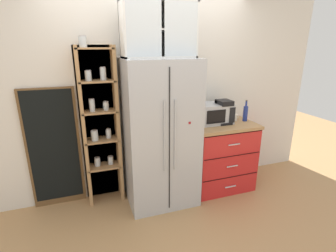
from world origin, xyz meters
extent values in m
plane|color=tan|center=(0.00, 0.00, 0.00)|extent=(10.54, 10.54, 0.00)
cube|color=silver|center=(0.00, 0.40, 1.27)|extent=(4.86, 0.10, 2.55)
cube|color=#B7BABF|center=(0.00, 0.02, 0.89)|extent=(0.84, 0.67, 1.78)
cube|color=black|center=(0.00, -0.32, 0.89)|extent=(0.01, 0.01, 1.64)
cylinder|color=#B7BABF|center=(-0.06, -0.33, 0.98)|extent=(0.02, 0.02, 0.80)
cylinder|color=#B7BABF|center=(0.06, -0.33, 0.98)|extent=(0.02, 0.02, 0.80)
cube|color=#A8161C|center=(0.23, -0.32, 1.10)|extent=(0.02, 0.01, 0.02)
cube|color=brown|center=(-0.67, 0.37, 0.96)|extent=(0.47, 0.04, 1.92)
cube|color=tan|center=(-0.87, 0.23, 0.96)|extent=(0.04, 0.23, 1.92)
cube|color=tan|center=(-0.48, 0.23, 0.96)|extent=(0.04, 0.23, 1.92)
cube|color=tan|center=(-0.67, 0.23, 0.46)|extent=(0.41, 0.23, 0.02)
cylinder|color=silver|center=(-0.75, 0.25, 0.53)|extent=(0.07, 0.07, 0.10)
cylinder|color=beige|center=(-0.75, 0.25, 0.51)|extent=(0.06, 0.06, 0.07)
cylinder|color=#B2B2B7|center=(-0.75, 0.25, 0.58)|extent=(0.07, 0.07, 0.01)
cylinder|color=silver|center=(-0.59, 0.25, 0.52)|extent=(0.06, 0.06, 0.10)
cylinder|color=white|center=(-0.59, 0.25, 0.51)|extent=(0.06, 0.06, 0.07)
cylinder|color=#B2B2B7|center=(-0.59, 0.25, 0.58)|extent=(0.06, 0.06, 0.01)
cube|color=tan|center=(-0.67, 0.23, 0.82)|extent=(0.41, 0.23, 0.02)
cylinder|color=silver|center=(-0.75, 0.21, 0.89)|extent=(0.08, 0.08, 0.12)
cylinder|color=#382316|center=(-0.75, 0.21, 0.87)|extent=(0.07, 0.07, 0.08)
cylinder|color=#B2B2B7|center=(-0.75, 0.21, 0.95)|extent=(0.08, 0.08, 0.01)
cylinder|color=silver|center=(-0.59, 0.25, 0.88)|extent=(0.06, 0.06, 0.10)
cylinder|color=#CCB78C|center=(-0.59, 0.25, 0.86)|extent=(0.05, 0.05, 0.07)
cylinder|color=#B2B2B7|center=(-0.59, 0.25, 0.94)|extent=(0.06, 0.06, 0.01)
cube|color=tan|center=(-0.67, 0.23, 1.17)|extent=(0.41, 0.23, 0.02)
cylinder|color=silver|center=(-0.75, 0.22, 1.25)|extent=(0.06, 0.06, 0.14)
cylinder|color=#2D2D2D|center=(-0.75, 0.22, 1.23)|extent=(0.06, 0.06, 0.09)
cylinder|color=#B2B2B7|center=(-0.75, 0.22, 1.33)|extent=(0.06, 0.06, 0.01)
cylinder|color=silver|center=(-0.59, 0.24, 1.23)|extent=(0.07, 0.07, 0.09)
cylinder|color=#E0C67F|center=(-0.59, 0.24, 1.21)|extent=(0.06, 0.06, 0.06)
cylinder|color=#B2B2B7|center=(-0.59, 0.24, 1.28)|extent=(0.06, 0.06, 0.01)
cube|color=tan|center=(-0.67, 0.23, 1.53)|extent=(0.41, 0.23, 0.02)
cylinder|color=silver|center=(-0.76, 0.22, 1.59)|extent=(0.07, 0.07, 0.10)
cylinder|color=brown|center=(-0.76, 0.22, 1.57)|extent=(0.06, 0.06, 0.07)
cylinder|color=#B2B2B7|center=(-0.76, 0.22, 1.64)|extent=(0.07, 0.07, 0.01)
cylinder|color=silver|center=(-0.60, 0.23, 1.60)|extent=(0.07, 0.07, 0.14)
cylinder|color=#B77A38|center=(-0.60, 0.23, 1.58)|extent=(0.06, 0.06, 0.09)
cylinder|color=#B2B2B7|center=(-0.60, 0.23, 1.68)|extent=(0.06, 0.06, 0.01)
cube|color=tan|center=(-0.67, 0.23, 1.88)|extent=(0.41, 0.23, 0.02)
cylinder|color=silver|center=(-0.78, 0.25, 1.94)|extent=(0.08, 0.08, 0.11)
cylinder|color=white|center=(-0.78, 0.25, 1.93)|extent=(0.07, 0.07, 0.08)
cylinder|color=#B2B2B7|center=(-0.78, 0.25, 2.01)|extent=(0.08, 0.08, 0.01)
cube|color=red|center=(0.87, 0.05, 0.44)|extent=(0.82, 0.60, 0.89)
cube|color=tan|center=(0.87, 0.05, 0.91)|extent=(0.85, 0.63, 0.04)
cube|color=black|center=(0.87, -0.25, 0.28)|extent=(0.80, 0.00, 0.01)
cube|color=silver|center=(0.87, -0.26, 0.15)|extent=(0.16, 0.01, 0.01)
cube|color=black|center=(0.87, -0.25, 0.58)|extent=(0.80, 0.00, 0.01)
cube|color=silver|center=(0.87, -0.26, 0.44)|extent=(0.16, 0.01, 0.01)
cube|color=black|center=(0.87, -0.25, 0.88)|extent=(0.80, 0.00, 0.01)
cube|color=silver|center=(0.87, -0.26, 0.74)|extent=(0.16, 0.01, 0.01)
cube|color=#B7BABF|center=(0.77, 0.10, 1.06)|extent=(0.44, 0.32, 0.26)
cube|color=black|center=(0.71, -0.06, 1.06)|extent=(0.26, 0.01, 0.17)
cube|color=black|center=(0.94, -0.06, 1.06)|extent=(0.08, 0.01, 0.20)
cube|color=black|center=(0.87, 0.03, 0.94)|extent=(0.17, 0.20, 0.03)
cube|color=black|center=(0.87, 0.10, 1.08)|extent=(0.17, 0.06, 0.30)
cube|color=black|center=(0.87, 0.03, 1.21)|extent=(0.17, 0.20, 0.06)
cylinder|color=black|center=(0.87, 0.02, 1.02)|extent=(0.11, 0.11, 0.12)
cylinder|color=silver|center=(1.09, 0.10, 0.97)|extent=(0.07, 0.07, 0.08)
torus|color=silver|center=(1.14, 0.10, 0.98)|extent=(0.05, 0.01, 0.05)
cylinder|color=navy|center=(1.21, 0.03, 1.03)|extent=(0.06, 0.06, 0.20)
cone|color=navy|center=(1.21, 0.03, 1.14)|extent=(0.06, 0.06, 0.04)
cylinder|color=navy|center=(1.21, 0.03, 1.17)|extent=(0.02, 0.02, 0.07)
cylinder|color=black|center=(1.21, 0.03, 1.21)|extent=(0.03, 0.03, 0.01)
cylinder|color=silver|center=(0.87, 0.04, 1.02)|extent=(0.06, 0.06, 0.19)
cone|color=silver|center=(0.87, 0.04, 1.12)|extent=(0.06, 0.06, 0.04)
cylinder|color=silver|center=(0.87, 0.04, 1.15)|extent=(0.02, 0.02, 0.07)
cylinder|color=black|center=(0.87, 0.04, 1.19)|extent=(0.03, 0.03, 0.01)
cube|color=silver|center=(0.00, 0.19, 2.07)|extent=(0.80, 0.02, 0.58)
cube|color=silver|center=(0.00, 0.04, 2.35)|extent=(0.80, 0.32, 0.02)
cube|color=silver|center=(0.00, 0.04, 1.79)|extent=(0.80, 0.32, 0.02)
cube|color=silver|center=(-0.39, 0.04, 2.07)|extent=(0.02, 0.32, 0.58)
cube|color=silver|center=(0.39, 0.04, 2.07)|extent=(0.02, 0.32, 0.58)
cube|color=silver|center=(0.00, 0.04, 2.07)|extent=(0.77, 0.30, 0.02)
cube|color=silver|center=(-0.20, -0.12, 2.07)|extent=(0.37, 0.01, 0.54)
cube|color=silver|center=(0.20, -0.12, 2.07)|extent=(0.37, 0.01, 0.54)
cylinder|color=silver|center=(-0.28, 0.04, 1.80)|extent=(0.05, 0.05, 0.00)
cylinder|color=silver|center=(-0.28, 0.04, 1.83)|extent=(0.01, 0.01, 0.07)
cone|color=silver|center=(-0.28, 0.04, 1.89)|extent=(0.06, 0.06, 0.05)
cylinder|color=silver|center=(0.28, 0.04, 1.80)|extent=(0.05, 0.05, 0.00)
cylinder|color=silver|center=(0.28, 0.04, 1.83)|extent=(0.01, 0.01, 0.07)
cone|color=silver|center=(0.28, 0.04, 1.89)|extent=(0.06, 0.06, 0.05)
cylinder|color=white|center=(-0.24, 0.04, 2.11)|extent=(0.06, 0.06, 0.07)
cylinder|color=white|center=(0.24, 0.04, 2.11)|extent=(0.06, 0.06, 0.07)
cube|color=brown|center=(-1.23, 0.33, 0.73)|extent=(0.60, 0.04, 1.47)
cube|color=black|center=(-1.23, 0.31, 0.76)|extent=(0.54, 0.01, 1.37)
camera|label=1|loc=(-0.86, -2.76, 1.92)|focal=27.21mm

